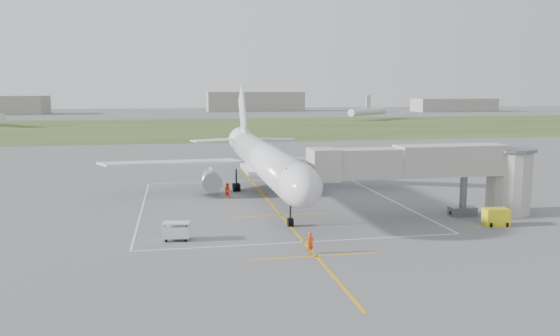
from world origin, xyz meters
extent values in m
plane|color=#5E5E61|center=(0.00, 0.00, 0.00)|extent=(700.00, 700.00, 0.00)
cube|color=#38491F|center=(0.00, 130.00, 0.01)|extent=(700.00, 120.00, 0.02)
cube|color=#DF9D0D|center=(0.00, -5.00, 0.01)|extent=(0.25, 60.00, 0.01)
cube|color=#DF9D0D|center=(0.00, -24.00, 0.01)|extent=(10.00, 0.25, 0.01)
cube|color=#DF9D0D|center=(0.00, -10.00, 0.01)|extent=(10.00, 0.25, 0.01)
cube|color=silver|center=(0.00, 12.00, 0.01)|extent=(28.00, 0.20, 0.01)
cube|color=silver|center=(0.00, -20.00, 0.01)|extent=(28.00, 0.20, 0.01)
cube|color=silver|center=(-14.00, -4.00, 0.01)|extent=(0.20, 32.00, 0.01)
cube|color=silver|center=(14.00, -4.00, 0.01)|extent=(0.20, 32.00, 0.01)
cylinder|color=silver|center=(0.00, 0.00, 4.50)|extent=(3.80, 36.00, 3.80)
ellipsoid|color=silver|center=(0.00, -18.00, 4.50)|extent=(3.80, 7.22, 3.80)
cube|color=black|center=(0.00, -18.90, 5.55)|extent=(2.40, 1.60, 0.99)
cone|color=silver|center=(0.00, 20.50, 4.90)|extent=(3.80, 6.00, 3.80)
cube|color=silver|center=(10.50, 6.00, 3.65)|extent=(17.93, 11.24, 1.23)
cube|color=silver|center=(-10.50, 6.00, 3.65)|extent=(17.93, 11.24, 1.23)
cube|color=silver|center=(0.00, 3.00, 2.95)|extent=(4.20, 8.00, 0.50)
cube|color=silver|center=(0.00, 21.20, 9.20)|extent=(0.30, 7.89, 8.65)
cube|color=silver|center=(0.00, 19.00, 6.20)|extent=(0.35, 5.00, 1.20)
cube|color=silver|center=(4.20, 20.20, 5.10)|extent=(7.85, 5.03, 0.20)
cube|color=silver|center=(-4.20, 20.20, 5.10)|extent=(7.85, 5.03, 0.20)
cylinder|color=gray|center=(6.20, 2.50, 1.90)|extent=(2.30, 4.20, 2.30)
cube|color=silver|center=(6.20, 2.20, 2.70)|extent=(0.25, 2.40, 1.20)
cylinder|color=gray|center=(-6.20, 2.50, 1.90)|extent=(2.30, 4.20, 2.30)
cube|color=silver|center=(-6.20, 2.20, 2.70)|extent=(0.25, 2.40, 1.20)
cylinder|color=black|center=(0.00, -14.50, 1.30)|extent=(0.18, 0.18, 2.60)
cylinder|color=black|center=(-0.11, -14.50, 0.40)|extent=(0.28, 0.80, 0.80)
cylinder|color=black|center=(0.11, -14.50, 0.40)|extent=(0.28, 0.80, 0.80)
cylinder|color=black|center=(2.90, 4.50, 1.40)|extent=(0.22, 0.22, 2.80)
cylinder|color=black|center=(2.62, 4.15, 0.48)|extent=(0.32, 0.96, 0.96)
cylinder|color=black|center=(3.18, 4.15, 0.48)|extent=(0.32, 0.96, 0.96)
cylinder|color=black|center=(2.62, 4.85, 0.48)|extent=(0.32, 0.96, 0.96)
cylinder|color=black|center=(3.18, 4.85, 0.48)|extent=(0.32, 0.96, 0.96)
cylinder|color=black|center=(-2.90, 4.50, 1.40)|extent=(0.22, 0.22, 2.80)
cylinder|color=black|center=(-3.18, 4.15, 0.48)|extent=(0.32, 0.96, 0.96)
cylinder|color=black|center=(-2.62, 4.15, 0.48)|extent=(0.32, 0.96, 0.96)
cylinder|color=black|center=(-3.18, 4.85, 0.48)|extent=(0.32, 0.96, 0.96)
cylinder|color=black|center=(-2.62, 4.85, 0.48)|extent=(0.32, 0.96, 0.96)
cube|color=gray|center=(7.74, -13.50, 5.60)|extent=(11.09, 2.90, 2.80)
cube|color=gray|center=(16.46, -13.50, 5.70)|extent=(11.09, 3.10, 3.00)
cube|color=gray|center=(3.40, -13.50, 5.60)|extent=(2.60, 3.40, 3.00)
cylinder|color=slate|center=(18.00, -13.50, 2.10)|extent=(0.70, 0.70, 4.20)
cube|color=slate|center=(18.00, -13.50, 0.45)|extent=(2.60, 1.40, 0.90)
cylinder|color=gray|center=(23.00, -13.50, 3.20)|extent=(4.40, 4.40, 6.40)
cylinder|color=slate|center=(23.00, -13.50, 6.60)|extent=(5.00, 5.00, 0.30)
cylinder|color=black|center=(17.00, -13.50, 0.35)|extent=(0.70, 0.30, 0.70)
cylinder|color=black|center=(19.00, -13.50, 0.35)|extent=(0.70, 0.30, 0.70)
cube|color=gold|center=(18.91, -17.91, 0.82)|extent=(2.34, 1.68, 1.64)
cylinder|color=black|center=(18.08, -18.41, 0.24)|extent=(0.28, 0.50, 0.48)
cylinder|color=black|center=(19.59, -18.60, 0.24)|extent=(0.28, 0.50, 0.48)
cube|color=silver|center=(-10.42, -17.39, 0.76)|extent=(2.38, 1.61, 0.98)
cube|color=silver|center=(-10.42, -17.39, 1.51)|extent=(2.38, 1.61, 0.07)
cylinder|color=black|center=(-11.37, -17.81, 0.93)|extent=(0.07, 0.07, 1.16)
cylinder|color=black|center=(-9.61, -18.04, 0.93)|extent=(0.07, 0.07, 1.16)
cylinder|color=black|center=(-11.24, -16.75, 0.93)|extent=(0.07, 0.07, 1.16)
cylinder|color=black|center=(-9.47, -16.98, 0.93)|extent=(0.07, 0.07, 1.16)
cylinder|color=black|center=(-11.28, -17.78, 0.18)|extent=(0.20, 0.37, 0.36)
cylinder|color=black|center=(-9.69, -17.98, 0.18)|extent=(0.20, 0.37, 0.36)
cylinder|color=black|center=(-11.15, -16.81, 0.18)|extent=(0.20, 0.37, 0.36)
cylinder|color=black|center=(-9.56, -17.01, 0.18)|extent=(0.20, 0.37, 0.36)
imported|color=#F04207|center=(-0.29, -23.28, 0.84)|extent=(0.72, 0.62, 1.68)
imported|color=#FF3408|center=(-4.43, 0.25, 0.88)|extent=(1.09, 1.06, 1.76)
cube|color=gray|center=(40.00, 280.00, 6.00)|extent=(60.00, 20.00, 12.00)
cube|color=gray|center=(160.00, 250.00, 4.00)|extent=(50.00, 18.00, 8.00)
cylinder|color=silver|center=(73.77, 167.12, 3.50)|extent=(25.24, 24.53, 3.20)
cube|color=silver|center=(73.77, 167.12, 8.00)|extent=(3.09, 2.99, 5.50)
camera|label=1|loc=(-10.34, -62.90, 12.46)|focal=35.00mm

